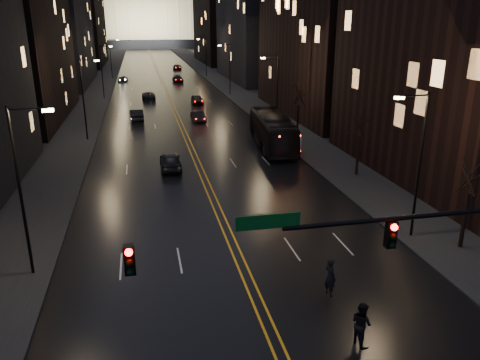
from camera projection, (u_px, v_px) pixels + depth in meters
road at (156, 66)px, 138.00m from camera, size 20.00×320.00×0.02m
sidewalk_left at (107, 67)px, 135.24m from camera, size 8.00×320.00×0.16m
sidewalk_right at (203, 65)px, 140.72m from camera, size 8.00×320.00×0.16m
center_line at (156, 66)px, 138.00m from camera, size 0.62×320.00×0.01m
building_left_mid at (4, 10)px, 59.00m from camera, size 12.00×30.00×28.00m
building_left_far at (56, 35)px, 95.48m from camera, size 12.00×34.00×20.00m
building_left_dist at (81, 24)px, 139.29m from camera, size 12.00×40.00×24.00m
building_right_near at (475, 31)px, 36.37m from camera, size 12.00×26.00×24.00m
building_right_mid at (256, 20)px, 102.73m from camera, size 12.00×34.00×26.00m
building_right_dist at (220, 27)px, 147.83m from camera, size 12.00×40.00×22.00m
capitol at (145, 12)px, 243.61m from camera, size 90.00×50.00×58.50m
traffic_signal at (449, 241)px, 17.11m from camera, size 17.29×0.45×7.00m
streetlamp_right_near at (418, 159)px, 27.34m from camera, size 2.13×0.25×9.00m
streetlamp_left_near at (23, 184)px, 23.11m from camera, size 2.13×0.25×9.00m
streetlamp_right_mid at (276, 89)px, 55.13m from camera, size 2.13×0.25×9.00m
streetlamp_left_mid at (85, 95)px, 50.90m from camera, size 2.13×0.25×9.00m
streetlamp_right_far at (229, 66)px, 82.91m from camera, size 2.13×0.25×9.00m
streetlamp_left_far at (103, 69)px, 78.68m from camera, size 2.13×0.25×9.00m
streetlamp_right_dist at (206, 55)px, 110.70m from camera, size 2.13×0.25×9.00m
streetlamp_left_dist at (111, 56)px, 106.47m from camera, size 2.13×0.25×9.00m
tree_right_near at (472, 176)px, 26.10m from camera, size 2.40×2.40×6.65m
tree_right_mid at (360, 125)px, 39.07m from camera, size 2.40×2.40×6.65m
tree_right_far at (299, 96)px, 53.88m from camera, size 2.40×2.40×6.65m
bus at (272, 131)px, 49.26m from camera, size 4.09×13.00×3.56m
oncoming_car_a at (171, 161)px, 42.21m from camera, size 1.90×4.63×1.57m
oncoming_car_b at (136, 115)px, 62.84m from camera, size 1.96×4.83×1.56m
oncoming_car_c at (149, 95)px, 80.01m from camera, size 2.19×4.70×1.30m
oncoming_car_d at (123, 79)px, 102.90m from camera, size 2.32×4.57×1.27m
receding_car_a at (198, 116)px, 62.33m from camera, size 1.79×4.13×1.32m
receding_car_b at (197, 99)px, 75.42m from camera, size 1.77×4.39×1.50m
receding_car_c at (178, 79)px, 102.61m from camera, size 2.19×4.96×1.42m
receding_car_d at (177, 67)px, 128.95m from camera, size 2.63×5.08×1.37m
pedestrian_a at (330, 277)px, 22.62m from camera, size 0.64×0.82×1.98m
pedestrian_b at (361, 323)px, 19.16m from camera, size 0.74×1.05×1.96m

